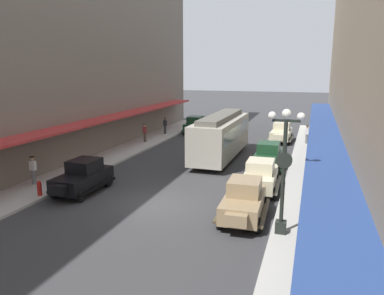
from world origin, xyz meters
TOP-DOWN VIEW (x-y plane):
  - ground_plane at (0.00, 0.00)m, footprint 200.00×200.00m
  - sidewalk_left at (-7.50, 0.00)m, footprint 3.00×60.00m
  - sidewalk_right at (7.50, 0.00)m, footprint 3.00×60.00m
  - parked_car_0 at (4.61, 8.78)m, footprint 2.17×4.27m
  - parked_car_1 at (-4.64, 21.51)m, footprint 2.20×4.28m
  - parked_car_2 at (-4.72, 0.64)m, footprint 2.18×4.27m
  - parked_car_3 at (4.59, -0.40)m, footprint 2.26×4.30m
  - parked_car_4 at (4.77, 3.94)m, footprint 2.22×4.29m
  - parked_car_5 at (4.63, 19.23)m, footprint 2.26×4.30m
  - streetcar at (0.78, 10.81)m, footprint 2.59×9.62m
  - lamp_post_with_clock at (6.40, -1.74)m, footprint 1.42×0.44m
  - fire_hydrant at (-6.35, -0.99)m, footprint 0.24×0.24m
  - pedestrian_0 at (-7.30, 19.28)m, footprint 0.36×0.28m
  - pedestrian_1 at (6.99, 18.33)m, footprint 0.36×0.28m
  - pedestrian_2 at (-8.06, 0.58)m, footprint 0.36×0.28m
  - pedestrian_3 at (-7.37, 14.48)m, footprint 0.36×0.28m

SIDE VIEW (x-z plane):
  - ground_plane at x=0.00m, z-range 0.00..0.00m
  - sidewalk_left at x=-7.50m, z-range 0.00..0.15m
  - sidewalk_right at x=7.50m, z-range 0.00..0.15m
  - fire_hydrant at x=-6.35m, z-range 0.15..0.97m
  - parked_car_0 at x=4.61m, z-range 0.02..1.86m
  - parked_car_1 at x=-4.64m, z-range 0.02..1.86m
  - parked_car_2 at x=-4.72m, z-range 0.02..1.86m
  - parked_car_3 at x=4.59m, z-range 0.02..1.86m
  - parked_car_4 at x=4.77m, z-range 0.02..1.86m
  - parked_car_5 at x=4.63m, z-range 0.02..1.86m
  - pedestrian_0 at x=-7.30m, z-range 0.18..1.85m
  - pedestrian_1 at x=6.99m, z-range 0.18..1.85m
  - pedestrian_2 at x=-8.06m, z-range 0.18..1.85m
  - pedestrian_3 at x=-7.37m, z-range 0.18..1.85m
  - streetcar at x=0.78m, z-range 0.17..3.63m
  - lamp_post_with_clock at x=6.40m, z-range 0.41..5.57m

